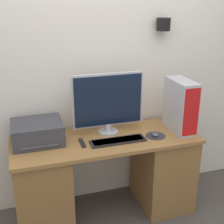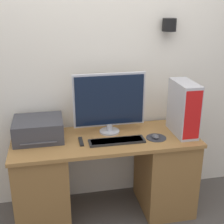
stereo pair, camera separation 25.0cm
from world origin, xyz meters
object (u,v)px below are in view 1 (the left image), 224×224
Objects in this scene: monitor at (108,102)px; remote_control at (82,143)px; mouse at (155,135)px; computer_tower at (181,106)px; printer at (37,132)px; keyboard at (118,141)px.

monitor is 0.41m from remote_control.
mouse is 0.16× the size of computer_tower.
printer is 2.65× the size of remote_control.
computer_tower is 0.89m from remote_control.
mouse is at bearing -4.55° from remote_control.
keyboard is 0.65m from printer.
computer_tower is 1.21m from printer.
keyboard is at bearing -10.32° from remote_control.
remote_control is at bearing 175.45° from mouse.
monitor is at bearing 95.67° from keyboard.
remote_control is (-0.87, -0.01, -0.22)m from computer_tower.
monitor is 1.53× the size of printer.
monitor is 0.62m from printer.
printer is (-1.19, 0.13, -0.14)m from computer_tower.
mouse is 0.33m from computer_tower.
keyboard is 6.28× the size of mouse.
monitor reaches higher than remote_control.
mouse reaches higher than keyboard.
printer is at bearing 156.50° from remote_control.
printer is at bearing -178.93° from monitor.
keyboard is at bearing -179.49° from mouse.
keyboard is (0.02, -0.21, -0.27)m from monitor.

